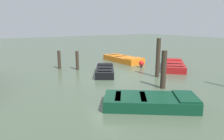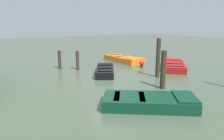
{
  "view_description": "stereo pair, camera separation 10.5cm",
  "coord_description": "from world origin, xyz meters",
  "px_view_note": "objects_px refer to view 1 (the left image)",
  "views": [
    {
      "loc": [
        -9.64,
        6.31,
        2.93
      ],
      "look_at": [
        0.0,
        0.0,
        0.35
      ],
      "focal_mm": 32.66,
      "sensor_mm": 36.0,
      "label": 1
    },
    {
      "loc": [
        -9.7,
        6.22,
        2.93
      ],
      "look_at": [
        0.0,
        0.0,
        0.35
      ],
      "focal_mm": 32.66,
      "sensor_mm": 36.0,
      "label": 2
    }
  ],
  "objects_px": {
    "rowboat_dark_green": "(151,101)",
    "mooring_piling_mid_left": "(77,60)",
    "mooring_piling_mid_right": "(59,60)",
    "marker_buoy": "(141,63)",
    "mooring_piling_near_right": "(164,70)",
    "rowboat_black": "(105,71)",
    "rowboat_orange": "(123,59)",
    "mooring_piling_far_left": "(158,58)",
    "rowboat_red": "(173,65)"
  },
  "relations": [
    {
      "from": "rowboat_orange",
      "to": "marker_buoy",
      "type": "xyz_separation_m",
      "value": [
        -2.6,
        0.33,
        0.07
      ]
    },
    {
      "from": "rowboat_orange",
      "to": "rowboat_dark_green",
      "type": "relative_size",
      "value": 1.09
    },
    {
      "from": "mooring_piling_mid_left",
      "to": "marker_buoy",
      "type": "xyz_separation_m",
      "value": [
        -1.78,
        -4.01,
        -0.34
      ]
    },
    {
      "from": "marker_buoy",
      "to": "rowboat_dark_green",
      "type": "bearing_deg",
      "value": 141.51
    },
    {
      "from": "mooring_piling_far_left",
      "to": "marker_buoy",
      "type": "distance_m",
      "value": 2.79
    },
    {
      "from": "rowboat_orange",
      "to": "mooring_piling_mid_left",
      "type": "bearing_deg",
      "value": -81.25
    },
    {
      "from": "rowboat_orange",
      "to": "rowboat_black",
      "type": "height_order",
      "value": "same"
    },
    {
      "from": "rowboat_orange",
      "to": "rowboat_red",
      "type": "distance_m",
      "value": 4.25
    },
    {
      "from": "rowboat_black",
      "to": "mooring_piling_mid_left",
      "type": "height_order",
      "value": "mooring_piling_mid_left"
    },
    {
      "from": "marker_buoy",
      "to": "rowboat_red",
      "type": "bearing_deg",
      "value": -133.06
    },
    {
      "from": "mooring_piling_near_right",
      "to": "marker_buoy",
      "type": "height_order",
      "value": "mooring_piling_near_right"
    },
    {
      "from": "mooring_piling_mid_left",
      "to": "mooring_piling_far_left",
      "type": "height_order",
      "value": "mooring_piling_far_left"
    },
    {
      "from": "rowboat_red",
      "to": "rowboat_dark_green",
      "type": "bearing_deg",
      "value": 170.28
    },
    {
      "from": "rowboat_dark_green",
      "to": "marker_buoy",
      "type": "relative_size",
      "value": 7.18
    },
    {
      "from": "rowboat_red",
      "to": "mooring_piling_near_right",
      "type": "bearing_deg",
      "value": 170.88
    },
    {
      "from": "rowboat_dark_green",
      "to": "mooring_piling_far_left",
      "type": "distance_m",
      "value": 4.58
    },
    {
      "from": "rowboat_dark_green",
      "to": "mooring_piling_mid_left",
      "type": "height_order",
      "value": "mooring_piling_mid_left"
    },
    {
      "from": "mooring_piling_far_left",
      "to": "rowboat_black",
      "type": "bearing_deg",
      "value": 45.29
    },
    {
      "from": "rowboat_black",
      "to": "mooring_piling_mid_right",
      "type": "distance_m",
      "value": 3.52
    },
    {
      "from": "rowboat_orange",
      "to": "rowboat_black",
      "type": "bearing_deg",
      "value": -52.08
    },
    {
      "from": "rowboat_dark_green",
      "to": "mooring_piling_near_right",
      "type": "bearing_deg",
      "value": 70.0
    },
    {
      "from": "marker_buoy",
      "to": "rowboat_black",
      "type": "bearing_deg",
      "value": 95.74
    },
    {
      "from": "mooring_piling_near_right",
      "to": "rowboat_orange",
      "type": "bearing_deg",
      "value": -21.29
    },
    {
      "from": "mooring_piling_mid_right",
      "to": "rowboat_orange",
      "type": "bearing_deg",
      "value": -91.29
    },
    {
      "from": "rowboat_black",
      "to": "mooring_piling_far_left",
      "type": "bearing_deg",
      "value": -102.72
    },
    {
      "from": "mooring_piling_mid_right",
      "to": "mooring_piling_far_left",
      "type": "xyz_separation_m",
      "value": [
        -5.2,
        -3.93,
        0.48
      ]
    },
    {
      "from": "rowboat_orange",
      "to": "mooring_piling_near_right",
      "type": "height_order",
      "value": "mooring_piling_near_right"
    },
    {
      "from": "rowboat_orange",
      "to": "mooring_piling_far_left",
      "type": "relative_size",
      "value": 1.71
    },
    {
      "from": "rowboat_dark_green",
      "to": "mooring_piling_mid_left",
      "type": "xyz_separation_m",
      "value": [
        7.24,
        -0.33,
        0.4
      ]
    },
    {
      "from": "mooring_piling_near_right",
      "to": "rowboat_dark_green",
      "type": "bearing_deg",
      "value": 122.93
    },
    {
      "from": "rowboat_black",
      "to": "rowboat_red",
      "type": "bearing_deg",
      "value": -71.64
    },
    {
      "from": "mooring_piling_mid_left",
      "to": "mooring_piling_far_left",
      "type": "distance_m",
      "value": 5.25
    },
    {
      "from": "rowboat_red",
      "to": "mooring_piling_mid_right",
      "type": "distance_m",
      "value": 7.71
    },
    {
      "from": "mooring_piling_near_right",
      "to": "marker_buoy",
      "type": "xyz_separation_m",
      "value": [
        4.14,
        -2.3,
        -0.6
      ]
    },
    {
      "from": "rowboat_orange",
      "to": "mooring_piling_mid_right",
      "type": "xyz_separation_m",
      "value": [
        0.12,
        5.23,
        0.4
      ]
    },
    {
      "from": "mooring_piling_mid_left",
      "to": "mooring_piling_far_left",
      "type": "bearing_deg",
      "value": -144.54
    },
    {
      "from": "marker_buoy",
      "to": "rowboat_orange",
      "type": "bearing_deg",
      "value": -7.2
    },
    {
      "from": "rowboat_black",
      "to": "rowboat_orange",
      "type": "bearing_deg",
      "value": -18.12
    },
    {
      "from": "rowboat_red",
      "to": "mooring_piling_near_right",
      "type": "distance_m",
      "value": 4.75
    },
    {
      "from": "rowboat_dark_green",
      "to": "rowboat_red",
      "type": "bearing_deg",
      "value": 71.15
    },
    {
      "from": "mooring_piling_mid_right",
      "to": "marker_buoy",
      "type": "bearing_deg",
      "value": -118.99
    },
    {
      "from": "rowboat_orange",
      "to": "rowboat_dark_green",
      "type": "height_order",
      "value": "same"
    },
    {
      "from": "rowboat_red",
      "to": "rowboat_orange",
      "type": "bearing_deg",
      "value": 63.13
    },
    {
      "from": "mooring_piling_far_left",
      "to": "marker_buoy",
      "type": "height_order",
      "value": "mooring_piling_far_left"
    },
    {
      "from": "mooring_piling_mid_left",
      "to": "marker_buoy",
      "type": "distance_m",
      "value": 4.4
    },
    {
      "from": "rowboat_black",
      "to": "marker_buoy",
      "type": "height_order",
      "value": "marker_buoy"
    },
    {
      "from": "rowboat_orange",
      "to": "rowboat_black",
      "type": "xyz_separation_m",
      "value": [
        -2.92,
        3.49,
        0.0
      ]
    },
    {
      "from": "mooring_piling_mid_left",
      "to": "mooring_piling_near_right",
      "type": "xyz_separation_m",
      "value": [
        -5.92,
        -1.71,
        0.27
      ]
    },
    {
      "from": "mooring_piling_mid_right",
      "to": "rowboat_black",
      "type": "bearing_deg",
      "value": -150.14
    },
    {
      "from": "rowboat_dark_green",
      "to": "mooring_piling_mid_right",
      "type": "bearing_deg",
      "value": 130.98
    }
  ]
}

